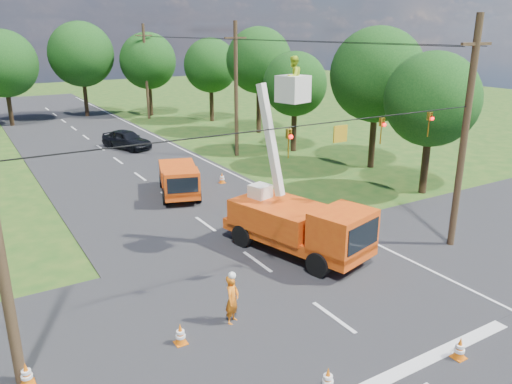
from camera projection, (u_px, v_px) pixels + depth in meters
ground at (140, 177)px, 33.19m from camera, size 140.00×140.00×0.00m
road_main at (140, 177)px, 33.19m from camera, size 12.00×100.00×0.06m
road_cross at (299, 293)px, 18.55m from camera, size 56.00×10.00×0.07m
stop_bar at (405, 371)px, 14.32m from camera, size 9.00×0.45×0.02m
edge_line at (215, 166)px, 35.95m from camera, size 0.12×90.00×0.02m
bucket_truck at (299, 216)px, 21.36m from camera, size 4.13×7.09×8.37m
second_truck at (179, 179)px, 29.18m from camera, size 3.48×5.63×1.98m
ground_worker at (232, 300)px, 16.43m from camera, size 0.75×0.70×1.73m
distant_car at (126, 139)px, 40.93m from camera, size 3.49×5.01×1.58m
traffic_cone_0 at (328, 379)px, 13.44m from camera, size 0.38×0.38×0.71m
traffic_cone_1 at (460, 348)px, 14.75m from camera, size 0.38×0.38×0.71m
traffic_cone_2 at (278, 233)px, 23.09m from camera, size 0.38×0.38×0.71m
traffic_cone_3 at (241, 205)px, 26.80m from camera, size 0.38×0.38×0.71m
traffic_cone_4 at (180, 334)px, 15.43m from camera, size 0.38×0.38×0.71m
traffic_cone_5 at (26, 374)px, 13.63m from camera, size 0.38×0.38×0.71m
traffic_cone_7 at (222, 178)px, 31.76m from camera, size 0.38×0.38×0.71m
pole_right_near at (465, 134)px, 21.17m from camera, size 1.80×0.30×10.00m
pole_right_mid at (236, 89)px, 37.43m from camera, size 1.80×0.30×10.00m
pole_right_far at (146, 71)px, 53.70m from camera, size 1.80×0.30×10.00m
signal_span at (354, 131)px, 17.83m from camera, size 18.00×0.29×1.07m
tree_right_a at (432, 100)px, 28.37m from camera, size 5.40×5.40×8.28m
tree_right_b at (377, 75)px, 33.72m from camera, size 6.40×6.40×9.65m
tree_right_c at (295, 84)px, 38.87m from camera, size 5.00×5.00×7.83m
tree_right_d at (259, 60)px, 45.75m from camera, size 6.00×6.00×9.70m
tree_right_e at (211, 66)px, 52.03m from camera, size 5.60×5.60×8.63m
tree_far_a at (3, 64)px, 49.15m from camera, size 6.60×6.60×9.50m
tree_far_b at (81, 54)px, 54.53m from camera, size 7.00×7.00×10.32m
tree_far_c at (148, 61)px, 55.52m from camera, size 6.20×6.20×9.18m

